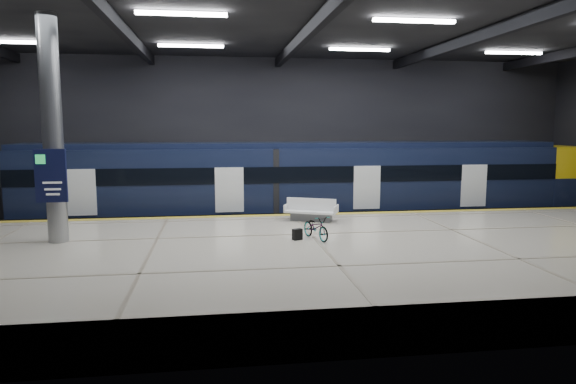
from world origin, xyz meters
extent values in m
plane|color=black|center=(0.00, 0.00, 0.00)|extent=(30.00, 30.00, 0.00)
cube|color=black|center=(0.00, 8.00, 4.00)|extent=(30.00, 0.10, 8.00)
cube|color=black|center=(0.00, -8.00, 4.00)|extent=(30.00, 0.10, 8.00)
cube|color=black|center=(0.00, 0.00, 8.00)|extent=(30.00, 16.00, 0.10)
cube|color=black|center=(-6.00, 0.00, 7.75)|extent=(0.25, 16.00, 0.40)
cube|color=black|center=(0.00, 0.00, 7.75)|extent=(0.25, 16.00, 0.40)
cube|color=black|center=(6.00, 0.00, 7.75)|extent=(0.25, 16.00, 0.40)
cube|color=white|center=(-4.00, -2.00, 7.88)|extent=(2.60, 0.18, 0.10)
cube|color=white|center=(3.00, -2.00, 7.88)|extent=(2.60, 0.18, 0.10)
cube|color=white|center=(-11.00, 4.00, 7.88)|extent=(2.60, 0.18, 0.10)
cube|color=white|center=(-4.00, 4.00, 7.88)|extent=(2.60, 0.18, 0.10)
cube|color=white|center=(3.00, 4.00, 7.88)|extent=(2.60, 0.18, 0.10)
cube|color=white|center=(10.00, 4.00, 7.88)|extent=(2.60, 0.18, 0.10)
cube|color=beige|center=(0.00, -2.50, 0.55)|extent=(30.00, 11.00, 1.10)
cube|color=gold|center=(0.00, 2.75, 1.11)|extent=(30.00, 0.40, 0.01)
cube|color=gray|center=(0.00, 4.78, 0.08)|extent=(30.00, 0.08, 0.16)
cube|color=gray|center=(0.00, 6.22, 0.08)|extent=(30.00, 0.08, 0.16)
cube|color=black|center=(0.45, 5.50, 0.55)|extent=(24.00, 2.58, 0.80)
cube|color=black|center=(0.45, 5.50, 2.33)|extent=(24.00, 2.80, 2.75)
cube|color=black|center=(0.45, 5.50, 3.82)|extent=(24.00, 2.30, 0.24)
cube|color=black|center=(0.45, 4.09, 2.60)|extent=(24.00, 0.04, 0.70)
cube|color=white|center=(3.45, 4.08, 2.00)|extent=(1.20, 0.05, 1.90)
cube|color=yellow|center=(13.45, 5.50, 2.33)|extent=(2.00, 2.80, 2.75)
cube|color=black|center=(13.75, 5.50, 2.50)|extent=(1.60, 2.38, 0.80)
cube|color=#595B60|center=(0.45, 1.33, 1.24)|extent=(1.58, 1.06, 0.29)
cube|color=white|center=(0.45, 1.33, 1.46)|extent=(2.07, 1.52, 0.08)
cube|color=white|center=(0.45, 1.33, 1.73)|extent=(1.77, 0.85, 0.48)
cube|color=white|center=(-0.42, 1.73, 1.58)|extent=(0.39, 0.76, 0.29)
cube|color=white|center=(1.32, 0.94, 1.58)|extent=(0.39, 0.76, 0.29)
imported|color=#99999E|center=(0.01, -1.82, 1.49)|extent=(0.96, 1.55, 0.77)
cube|color=black|center=(-0.59, -1.82, 1.28)|extent=(0.35, 0.28, 0.35)
cylinder|color=#9EA0A5|center=(-8.00, -1.00, 4.55)|extent=(0.60, 0.60, 6.90)
cube|color=#0E1236|center=(-8.00, -1.42, 3.20)|extent=(0.90, 0.12, 1.60)
camera|label=1|loc=(-3.13, -17.53, 4.67)|focal=32.00mm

